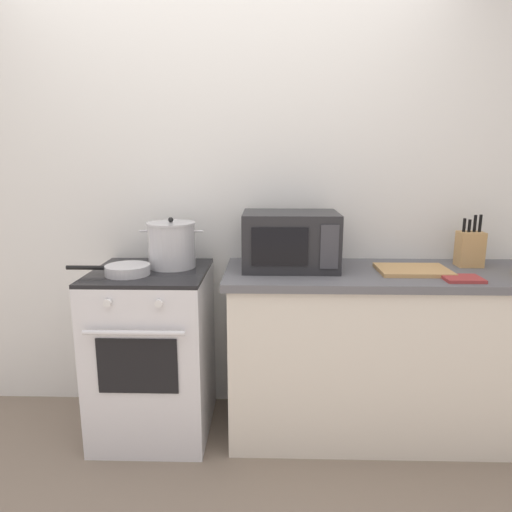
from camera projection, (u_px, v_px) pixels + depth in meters
name	position (u px, v px, depth m)	size (l,w,h in m)	color
ground_plane	(204.00, 507.00, 2.00)	(10.00, 10.00, 0.00)	#7A6B5B
back_wall	(273.00, 201.00, 2.68)	(4.40, 0.10, 2.50)	silver
lower_cabinet_right	(382.00, 356.00, 2.49)	(1.64, 0.56, 0.88)	beige
countertop_right	(387.00, 275.00, 2.40)	(1.70, 0.60, 0.04)	#59595E
stove	(153.00, 352.00, 2.50)	(0.60, 0.64, 0.92)	silver
stock_pot	(172.00, 245.00, 2.46)	(0.34, 0.26, 0.27)	#B8B9BD
frying_pan	(126.00, 270.00, 2.31)	(0.42, 0.22, 0.05)	#B8B9BD
microwave	(290.00, 240.00, 2.43)	(0.50, 0.37, 0.30)	#232326
cutting_board	(413.00, 270.00, 2.37)	(0.36, 0.26, 0.02)	tan
knife_block	(470.00, 248.00, 2.48)	(0.13, 0.10, 0.28)	tan
oven_mitt	(462.00, 279.00, 2.21)	(0.18, 0.14, 0.02)	#993333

